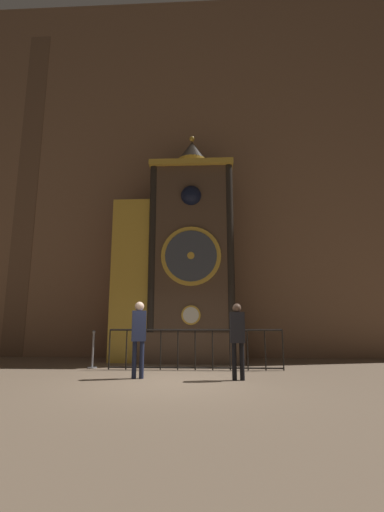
# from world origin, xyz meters

# --- Properties ---
(ground_plane) EXTENTS (28.00, 28.00, 0.00)m
(ground_plane) POSITION_xyz_m (0.00, 0.00, 0.00)
(ground_plane) COLOR #75604C
(cathedral_back_wall) EXTENTS (24.00, 0.32, 15.71)m
(cathedral_back_wall) POSITION_xyz_m (-0.09, 5.29, 7.84)
(cathedral_back_wall) COLOR #846047
(cathedral_back_wall) RESTS_ON ground_plane
(clock_tower) EXTENTS (4.48, 1.81, 8.28)m
(clock_tower) POSITION_xyz_m (-0.08, 3.92, 3.46)
(clock_tower) COLOR brown
(clock_tower) RESTS_ON ground_plane
(railing_fence) EXTENTS (4.95, 0.05, 1.12)m
(railing_fence) POSITION_xyz_m (0.56, 1.94, 0.62)
(railing_fence) COLOR black
(railing_fence) RESTS_ON ground_plane
(visitor_near) EXTENTS (0.38, 0.30, 1.82)m
(visitor_near) POSITION_xyz_m (-0.76, 0.45, 1.11)
(visitor_near) COLOR #1B213A
(visitor_near) RESTS_ON ground_plane
(visitor_far) EXTENTS (0.34, 0.22, 1.76)m
(visitor_far) POSITION_xyz_m (1.63, 0.32, 1.06)
(visitor_far) COLOR black
(visitor_far) RESTS_ON ground_plane
(stanchion_post) EXTENTS (0.28, 0.28, 1.08)m
(stanchion_post) POSITION_xyz_m (-2.45, 2.18, 0.35)
(stanchion_post) COLOR gray
(stanchion_post) RESTS_ON ground_plane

